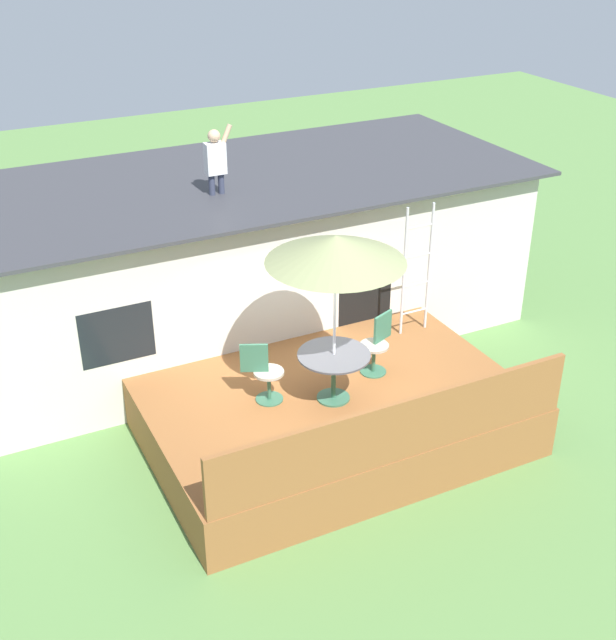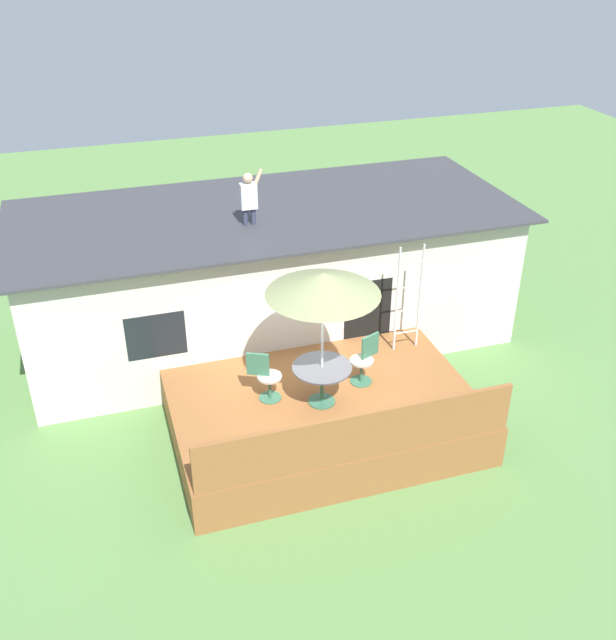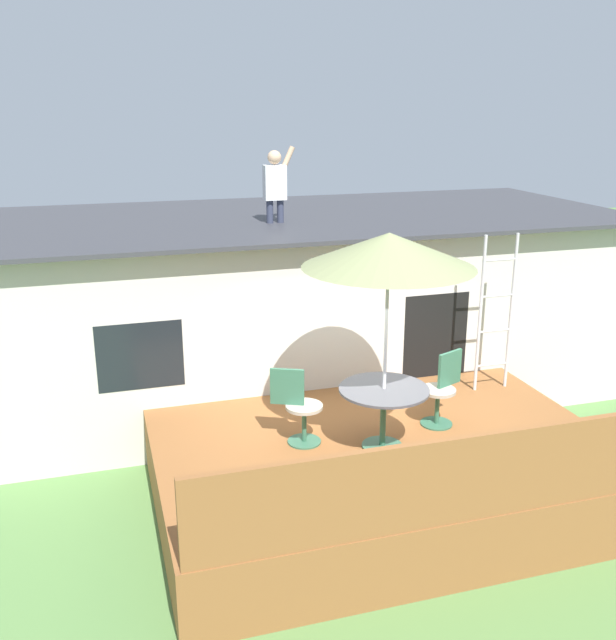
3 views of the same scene
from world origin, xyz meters
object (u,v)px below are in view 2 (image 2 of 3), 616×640
Objects in this scene: person_figure at (249,195)px; patio_chair_right at (365,359)px; patio_umbrella at (323,284)px; step_ladder at (408,299)px; patio_table at (322,374)px; patio_chair_left at (265,376)px.

person_figure reaches higher than patio_chair_right.
patio_umbrella is 2.29× the size of person_figure.
patio_umbrella reaches higher than step_ladder.
patio_table is 1.76m from patio_umbrella.
patio_chair_right is (1.86, -0.02, 0.00)m from patio_chair_left.
person_figure is at bearing 142.25° from step_ladder.
patio_table is at bearing -82.42° from person_figure.
patio_umbrella is at bearing -150.32° from step_ladder.
patio_chair_left is (-3.06, -0.81, -0.64)m from step_ladder.
patio_umbrella is at bearing 0.00° from patio_chair_left.
patio_chair_right is (0.96, 0.40, -1.89)m from patio_umbrella.
patio_chair_left is at bearing 155.19° from patio_umbrella.
person_figure reaches higher than patio_umbrella.
patio_chair_right is at bearing -145.46° from step_ladder.
step_ladder is at bearing 39.63° from patio_chair_left.
step_ladder is (2.15, 1.23, 0.51)m from patio_table.
patio_table is 1.05m from patio_chair_right.
patio_umbrella is 2.76× the size of patio_chair_left.
person_figure is 1.21× the size of patio_chair_left.
patio_chair_left is (-0.48, -2.81, -2.31)m from person_figure.
person_figure is at bearing 97.58° from patio_table.
step_ladder reaches higher than patio_chair_left.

